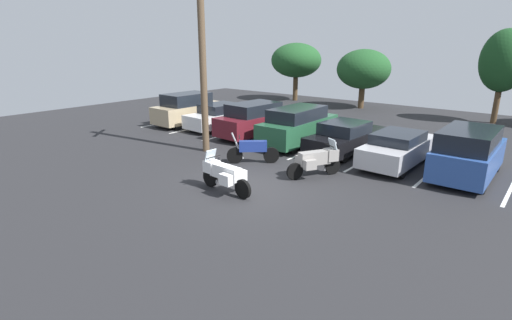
# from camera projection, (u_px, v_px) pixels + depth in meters

# --- Properties ---
(ground) EXTENTS (44.00, 44.00, 0.10)m
(ground) POSITION_uv_depth(u_px,v_px,m) (251.00, 188.00, 13.57)
(ground) COLOR #262628
(motorcycle_touring) EXTENTS (2.26, 0.92, 1.36)m
(motorcycle_touring) POSITION_uv_depth(u_px,v_px,m) (224.00, 174.00, 12.91)
(motorcycle_touring) COLOR black
(motorcycle_touring) RESTS_ON ground
(motorcycle_second) EXTENTS (1.74, 1.54, 1.33)m
(motorcycle_second) POSITION_uv_depth(u_px,v_px,m) (253.00, 150.00, 16.03)
(motorcycle_second) COLOR black
(motorcycle_second) RESTS_ON ground
(motorcycle_third) EXTENTS (1.32, 2.04, 1.41)m
(motorcycle_third) POSITION_uv_depth(u_px,v_px,m) (316.00, 160.00, 14.37)
(motorcycle_third) COLOR black
(motorcycle_third) RESTS_ON ground
(parking_stripes) EXTENTS (18.82, 5.20, 0.01)m
(parking_stripes) POSITION_uv_depth(u_px,v_px,m) (295.00, 143.00, 19.39)
(parking_stripes) COLOR silver
(parking_stripes) RESTS_ON ground
(car_tan) EXTENTS (2.02, 4.62, 1.92)m
(car_tan) POSITION_uv_depth(u_px,v_px,m) (189.00, 109.00, 23.78)
(car_tan) COLOR tan
(car_tan) RESTS_ON ground
(car_white) EXTENTS (2.08, 4.55, 1.46)m
(car_white) POSITION_uv_depth(u_px,v_px,m) (221.00, 116.00, 22.65)
(car_white) COLOR white
(car_white) RESTS_ON ground
(car_maroon) EXTENTS (2.16, 4.74, 1.81)m
(car_maroon) POSITION_uv_depth(u_px,v_px,m) (255.00, 120.00, 20.66)
(car_maroon) COLOR maroon
(car_maroon) RESTS_ON ground
(car_green) EXTENTS (1.87, 4.90, 1.85)m
(car_green) POSITION_uv_depth(u_px,v_px,m) (298.00, 126.00, 19.01)
(car_green) COLOR #235638
(car_green) RESTS_ON ground
(car_black) EXTENTS (2.11, 4.87, 1.44)m
(car_black) POSITION_uv_depth(u_px,v_px,m) (346.00, 137.00, 17.68)
(car_black) COLOR black
(car_black) RESTS_ON ground
(car_silver) EXTENTS (1.88, 4.59, 1.39)m
(car_silver) POSITION_uv_depth(u_px,v_px,m) (398.00, 148.00, 15.79)
(car_silver) COLOR #B7B7BC
(car_silver) RESTS_ON ground
(car_blue) EXTENTS (1.87, 4.36, 1.90)m
(car_blue) POSITION_uv_depth(u_px,v_px,m) (468.00, 153.00, 14.19)
(car_blue) COLOR #2D519E
(car_blue) RESTS_ON ground
(utility_pole) EXTENTS (1.30, 1.41, 8.53)m
(utility_pole) POSITION_uv_depth(u_px,v_px,m) (202.00, 54.00, 16.76)
(utility_pole) COLOR brown
(utility_pole) RESTS_ON ground
(tree_far_left) EXTENTS (4.29, 4.29, 4.89)m
(tree_far_left) POSITION_uv_depth(u_px,v_px,m) (296.00, 60.00, 33.00)
(tree_far_left) COLOR #4C3823
(tree_far_left) RESTS_ON ground
(tree_center_right) EXTENTS (4.00, 4.00, 4.44)m
(tree_center_right) POSITION_uv_depth(u_px,v_px,m) (364.00, 69.00, 29.05)
(tree_center_right) COLOR #4C3823
(tree_center_right) RESTS_ON ground
(tree_left) EXTENTS (2.73, 2.73, 5.71)m
(tree_left) POSITION_uv_depth(u_px,v_px,m) (504.00, 61.00, 23.17)
(tree_left) COLOR #4C3823
(tree_left) RESTS_ON ground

